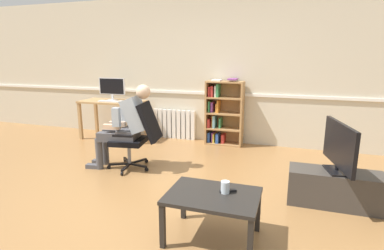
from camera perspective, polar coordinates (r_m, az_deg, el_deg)
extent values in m
plane|color=olive|center=(3.65, -6.67, -13.50)|extent=(18.00, 18.00, 0.00)
cube|color=beige|center=(5.78, 4.33, 10.20)|extent=(12.00, 0.10, 2.70)
cube|color=white|center=(5.75, 4.09, 5.89)|extent=(12.00, 0.03, 0.05)
cube|color=tan|center=(6.36, -20.22, 0.68)|extent=(0.06, 0.06, 0.72)
cube|color=tan|center=(5.71, -11.03, -0.07)|extent=(0.06, 0.06, 0.72)
cube|color=tan|center=(6.16, -8.68, 0.95)|extent=(0.06, 0.06, 0.72)
cube|color=tan|center=(6.76, -17.51, 1.56)|extent=(0.06, 0.06, 0.72)
cube|color=tan|center=(6.16, -14.74, 4.26)|extent=(1.24, 0.60, 0.04)
cube|color=silver|center=(6.23, -14.75, 4.57)|extent=(0.18, 0.14, 0.01)
cube|color=silver|center=(6.24, -14.67, 5.11)|extent=(0.04, 0.02, 0.10)
cube|color=silver|center=(6.21, -14.79, 7.05)|extent=(0.57, 0.02, 0.33)
cube|color=black|center=(6.20, -14.86, 7.04)|extent=(0.52, 0.00, 0.29)
cube|color=silver|center=(6.03, -15.25, 4.31)|extent=(0.44, 0.12, 0.02)
cube|color=white|center=(5.92, -13.23, 4.33)|extent=(0.06, 0.10, 0.03)
cube|color=#AD7F4C|center=(5.66, 2.89, 2.38)|extent=(0.03, 0.28, 1.17)
cube|color=#AD7F4C|center=(5.53, 9.36, 1.97)|extent=(0.03, 0.28, 1.17)
cube|color=#AD7F4C|center=(5.72, 6.39, 2.43)|extent=(0.65, 0.02, 1.17)
cube|color=#AD7F4C|center=(5.72, 5.95, -3.46)|extent=(0.62, 0.28, 0.03)
cube|color=#AD7F4C|center=(5.65, 6.02, -0.67)|extent=(0.62, 0.28, 0.03)
cube|color=#AD7F4C|center=(5.59, 6.09, 2.18)|extent=(0.62, 0.28, 0.03)
cube|color=#AD7F4C|center=(5.54, 6.16, 5.09)|extent=(0.62, 0.28, 0.03)
cube|color=#AD7F4C|center=(5.51, 6.23, 8.04)|extent=(0.62, 0.28, 0.03)
cube|color=#2D519E|center=(5.76, 3.34, -2.22)|extent=(0.04, 0.19, 0.18)
cube|color=red|center=(5.67, 3.30, 0.40)|extent=(0.04, 0.19, 0.16)
cube|color=#38844C|center=(5.63, 3.40, 3.51)|extent=(0.03, 0.19, 0.20)
cube|color=red|center=(5.59, 3.42, 6.29)|extent=(0.03, 0.19, 0.18)
cube|color=#89428E|center=(5.75, 4.03, -2.22)|extent=(0.03, 0.19, 0.18)
cube|color=orange|center=(5.68, 4.08, 0.77)|extent=(0.03, 0.19, 0.23)
cube|color=#89428E|center=(5.64, 3.91, 3.42)|extent=(0.04, 0.19, 0.19)
cube|color=red|center=(5.58, 3.92, 6.32)|extent=(0.04, 0.19, 0.19)
cube|color=gold|center=(5.74, 4.24, -2.37)|extent=(0.03, 0.19, 0.16)
cube|color=#6699A3|center=(5.64, 4.28, 0.67)|extent=(0.04, 0.19, 0.23)
cube|color=orange|center=(5.61, 4.79, 3.24)|extent=(0.03, 0.19, 0.16)
cube|color=white|center=(5.57, 4.65, 6.35)|extent=(0.05, 0.19, 0.20)
cube|color=#2D519E|center=(5.70, 4.88, -2.41)|extent=(0.05, 0.19, 0.18)
cube|color=#38844C|center=(5.65, 5.40, 0.45)|extent=(0.03, 0.19, 0.18)
cube|color=orange|center=(5.60, 5.02, 3.53)|extent=(0.03, 0.19, 0.22)
cube|color=#38844C|center=(5.55, 4.94, 6.47)|extent=(0.04, 0.19, 0.23)
cube|color=red|center=(5.71, 5.91, -2.49)|extent=(0.05, 0.19, 0.16)
cube|color=white|center=(5.55, 4.68, 8.37)|extent=(0.16, 0.22, 0.02)
cube|color=#89428E|center=(5.50, 7.67, 8.51)|extent=(0.16, 0.22, 0.02)
cube|color=white|center=(6.21, -6.71, 0.43)|extent=(0.07, 0.08, 0.57)
cube|color=white|center=(6.17, -5.88, 0.37)|extent=(0.07, 0.08, 0.57)
cube|color=white|center=(6.13, -5.04, 0.31)|extent=(0.07, 0.08, 0.57)
cube|color=white|center=(6.10, -4.19, 0.25)|extent=(0.07, 0.08, 0.57)
cube|color=white|center=(6.06, -3.33, 0.18)|extent=(0.07, 0.08, 0.57)
cube|color=white|center=(6.02, -2.46, 0.12)|extent=(0.07, 0.08, 0.57)
cube|color=white|center=(5.99, -1.57, 0.05)|extent=(0.07, 0.08, 0.57)
cube|color=white|center=(5.96, -0.68, -0.01)|extent=(0.07, 0.08, 0.57)
cube|color=white|center=(5.93, 0.22, -0.08)|extent=(0.07, 0.08, 0.57)
cube|color=black|center=(4.46, -12.29, -7.73)|extent=(0.08, 0.30, 0.02)
cylinder|color=black|center=(4.35, -12.99, -8.87)|extent=(0.03, 0.06, 0.06)
cube|color=black|center=(4.51, -10.10, -7.43)|extent=(0.30, 0.08, 0.02)
cylinder|color=black|center=(4.44, -8.52, -8.24)|extent=(0.06, 0.03, 0.06)
cube|color=black|center=(4.67, -10.06, -6.69)|extent=(0.17, 0.28, 0.02)
cylinder|color=black|center=(4.77, -8.55, -6.72)|extent=(0.04, 0.06, 0.06)
cube|color=black|center=(4.73, -12.09, -6.53)|extent=(0.24, 0.24, 0.02)
cylinder|color=black|center=(4.88, -12.52, -6.41)|extent=(0.06, 0.06, 0.06)
cube|color=black|center=(4.61, -13.48, -7.14)|extent=(0.28, 0.17, 0.02)
cylinder|color=black|center=(4.63, -15.32, -7.62)|extent=(0.06, 0.05, 0.06)
cylinder|color=gray|center=(4.54, -11.69, -5.20)|extent=(0.05, 0.05, 0.30)
cube|color=black|center=(4.49, -11.80, -2.95)|extent=(0.53, 0.53, 0.07)
cube|color=black|center=(4.31, -7.89, 0.61)|extent=(0.32, 0.47, 0.54)
cube|color=black|center=(4.68, -10.52, -0.41)|extent=(0.28, 0.09, 0.03)
cube|color=black|center=(4.21, -12.89, -2.01)|extent=(0.28, 0.09, 0.03)
cube|color=#4C4C51|center=(4.46, -11.86, -1.66)|extent=(0.31, 0.38, 0.14)
cube|color=#A3B2C1|center=(4.36, -10.50, 2.02)|extent=(0.41, 0.39, 0.52)
sphere|color=beige|center=(4.27, -9.13, 6.17)|extent=(0.20, 0.20, 0.20)
cube|color=white|center=(4.55, -15.21, -0.27)|extent=(0.15, 0.06, 0.02)
cube|color=#4C4C51|center=(4.64, -13.82, -1.59)|extent=(0.43, 0.20, 0.13)
cylinder|color=#4C4C51|center=(4.79, -15.96, -4.46)|extent=(0.10, 0.10, 0.46)
cube|color=#4C4C51|center=(4.89, -16.89, -6.60)|extent=(0.23, 0.12, 0.06)
cube|color=#4C4C51|center=(4.46, -14.81, -2.22)|extent=(0.43, 0.20, 0.13)
cylinder|color=#4C4C51|center=(4.62, -17.01, -5.18)|extent=(0.10, 0.10, 0.46)
cube|color=#4C4C51|center=(4.73, -17.95, -7.37)|extent=(0.23, 0.12, 0.06)
cube|color=#A3B2C1|center=(4.59, -12.47, 2.21)|extent=(0.11, 0.09, 0.26)
cube|color=beige|center=(4.60, -13.83, 0.20)|extent=(0.25, 0.11, 0.07)
cube|color=#A3B2C1|center=(4.30, -14.03, 1.43)|extent=(0.11, 0.09, 0.26)
cube|color=beige|center=(4.43, -14.79, -0.34)|extent=(0.25, 0.11, 0.07)
cube|color=#3D3833|center=(3.74, 25.16, -10.70)|extent=(0.97, 0.36, 0.39)
cube|color=black|center=(3.67, 25.46, -7.75)|extent=(0.27, 0.36, 0.02)
cylinder|color=black|center=(3.66, 25.52, -7.23)|extent=(0.04, 0.04, 0.05)
cube|color=black|center=(3.58, 25.91, -3.34)|extent=(0.22, 0.82, 0.47)
cube|color=#9EBCF4|center=(3.59, 26.24, -3.34)|extent=(0.18, 0.76, 0.43)
cube|color=black|center=(2.73, -5.55, -18.35)|extent=(0.04, 0.04, 0.40)
cube|color=black|center=(2.56, 10.87, -20.85)|extent=(0.04, 0.04, 0.40)
cube|color=black|center=(3.00, 12.28, -15.49)|extent=(0.04, 0.04, 0.40)
cube|color=black|center=(3.15, -1.62, -13.78)|extent=(0.04, 0.04, 0.40)
cube|color=black|center=(2.73, 3.93, -13.10)|extent=(0.80, 0.58, 0.03)
cylinder|color=silver|center=(2.73, 6.24, -11.51)|extent=(0.08, 0.08, 0.11)
cube|color=black|center=(2.78, 6.76, -12.17)|extent=(0.14, 0.11, 0.02)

